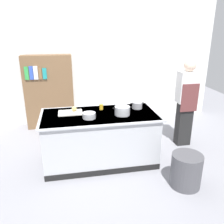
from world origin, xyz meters
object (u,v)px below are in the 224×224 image
object	(u,v)px
stock_pot	(122,111)
sauce_pan	(137,105)
onion	(74,109)
person_chef	(186,101)
juice_cup	(101,107)
mixing_bowl	(89,115)
bookshelf	(49,92)
trash_bin	(186,170)

from	to	relation	value
stock_pot	sauce_pan	world-z (taller)	stock_pot
onion	person_chef	bearing A→B (deg)	4.53
stock_pot	juice_cup	size ratio (longest dim) A/B	3.19
onion	mixing_bowl	world-z (taller)	onion
onion	stock_pot	bearing A→B (deg)	-19.36
sauce_pan	bookshelf	distance (m)	2.31
onion	person_chef	world-z (taller)	person_chef
person_chef	mixing_bowl	bearing A→B (deg)	109.86
stock_pot	juice_cup	world-z (taller)	stock_pot
bookshelf	juice_cup	bearing A→B (deg)	-57.68
onion	sauce_pan	world-z (taller)	sauce_pan
sauce_pan	juice_cup	xyz separation A→B (m)	(-0.64, 0.05, -0.01)
onion	bookshelf	xyz separation A→B (m)	(-0.52, 1.62, -0.11)
trash_bin	bookshelf	size ratio (longest dim) A/B	0.31
mixing_bowl	bookshelf	xyz separation A→B (m)	(-0.74, 1.95, -0.09)
trash_bin	person_chef	bearing A→B (deg)	65.48
sauce_pan	bookshelf	bearing A→B (deg)	135.23
stock_pot	sauce_pan	distance (m)	0.44
onion	bookshelf	world-z (taller)	bookshelf
onion	mixing_bowl	distance (m)	0.40
person_chef	juice_cup	bearing A→B (deg)	99.46
onion	bookshelf	distance (m)	1.71
onion	juice_cup	xyz separation A→B (m)	(0.48, 0.05, -0.01)
trash_bin	stock_pot	bearing A→B (deg)	133.70
sauce_pan	stock_pot	bearing A→B (deg)	-141.00
onion	trash_bin	size ratio (longest dim) A/B	0.17
sauce_pan	mixing_bowl	bearing A→B (deg)	-159.97
sauce_pan	person_chef	distance (m)	1.06
stock_pot	trash_bin	xyz separation A→B (m)	(0.80, -0.84, -0.71)
bookshelf	onion	bearing A→B (deg)	-72.30
juice_cup	bookshelf	size ratio (longest dim) A/B	0.06
bookshelf	sauce_pan	bearing A→B (deg)	-44.77
onion	sauce_pan	xyz separation A→B (m)	(1.12, -0.00, -0.01)
trash_bin	bookshelf	xyz separation A→B (m)	(-2.10, 2.73, 0.59)
stock_pot	sauce_pan	size ratio (longest dim) A/B	1.28
sauce_pan	trash_bin	size ratio (longest dim) A/B	0.48
person_chef	bookshelf	size ratio (longest dim) A/B	1.01
juice_cup	trash_bin	bearing A→B (deg)	-46.49
stock_pot	mixing_bowl	world-z (taller)	stock_pot
mixing_bowl	person_chef	bearing A→B (deg)	14.42
onion	trash_bin	distance (m)	2.05
juice_cup	bookshelf	xyz separation A→B (m)	(-0.99, 1.57, -0.10)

